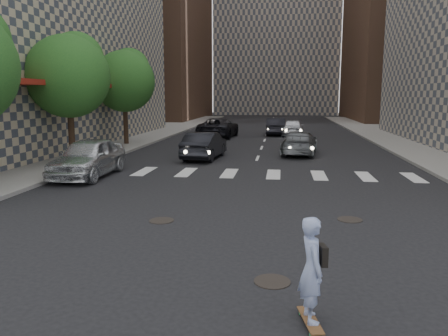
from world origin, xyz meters
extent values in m
plane|color=black|center=(0.00, 0.00, 0.00)|extent=(160.00, 160.00, 0.00)
cube|color=gray|center=(-14.50, 20.00, 0.07)|extent=(13.00, 80.00, 0.15)
cube|color=black|center=(-11.20, 10.00, 2.00)|extent=(0.30, 14.00, 4.00)
cube|color=maroon|center=(-10.40, 10.00, 4.10)|extent=(1.60, 14.00, 0.25)
cylinder|color=#382619|center=(-9.50, 11.00, 1.55)|extent=(0.32, 0.32, 2.80)
sphere|color=#194B1E|center=(-9.50, 11.00, 4.45)|extent=(4.20, 4.20, 4.20)
sphere|color=#194B1E|center=(-9.30, 11.60, 5.35)|extent=(2.80, 2.80, 2.80)
cylinder|color=#382619|center=(-9.50, 19.00, 1.55)|extent=(0.32, 0.32, 2.80)
sphere|color=#194B1E|center=(-9.50, 19.00, 4.45)|extent=(4.20, 4.20, 4.20)
sphere|color=#194B1E|center=(-9.30, 19.60, 5.35)|extent=(2.80, 2.80, 2.80)
cylinder|color=black|center=(1.20, -2.50, 0.01)|extent=(0.70, 0.70, 0.02)
cylinder|color=black|center=(-2.00, 1.20, 0.01)|extent=(0.70, 0.70, 0.02)
cylinder|color=black|center=(3.30, 2.00, 0.01)|extent=(0.70, 0.70, 0.02)
cube|color=brown|center=(1.82, -4.00, 0.08)|extent=(0.39, 0.89, 0.02)
cylinder|color=#2D934C|center=(1.81, -4.32, 0.03)|extent=(0.04, 0.06, 0.06)
cylinder|color=#2D934C|center=(1.96, -4.29, 0.03)|extent=(0.04, 0.06, 0.06)
cylinder|color=#2D934C|center=(1.68, -3.71, 0.03)|extent=(0.04, 0.06, 0.06)
cylinder|color=#2D934C|center=(1.83, -3.68, 0.03)|extent=(0.04, 0.06, 0.06)
imported|color=#7F96B9|center=(1.82, -4.00, 0.91)|extent=(0.51, 0.66, 1.64)
cube|color=black|center=(1.98, -3.92, 1.11)|extent=(0.15, 0.28, 0.31)
imported|color=silver|center=(-7.00, 7.46, 0.84)|extent=(2.04, 4.96, 1.68)
imported|color=black|center=(-2.93, 13.44, 0.75)|extent=(1.94, 4.66, 1.50)
imported|color=slate|center=(2.39, 15.94, 0.70)|extent=(2.53, 5.04, 1.40)
imported|color=black|center=(-3.96, 26.00, 0.82)|extent=(3.07, 6.04, 1.64)
imported|color=silver|center=(2.27, 28.00, 0.75)|extent=(1.92, 4.47, 1.50)
imported|color=black|center=(0.77, 28.92, 0.76)|extent=(1.71, 4.65, 1.52)
camera|label=1|loc=(1.32, -10.38, 3.51)|focal=35.00mm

